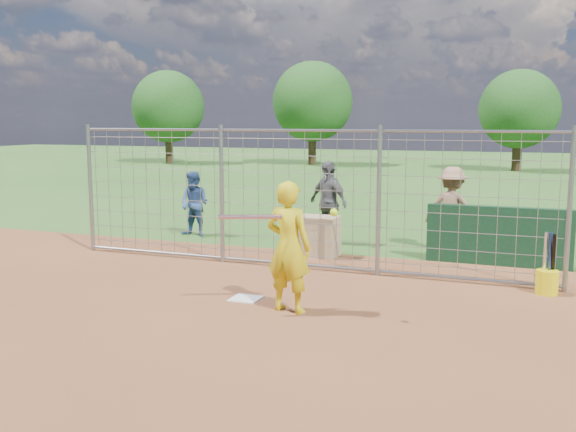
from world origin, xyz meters
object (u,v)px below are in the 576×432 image
at_px(equipment_bin, 318,236).
at_px(bucket_with_bats, 547,279).
at_px(batter, 289,247).
at_px(bystander_b, 328,203).
at_px(bystander_a, 194,204).
at_px(bystander_c, 452,209).

xyz_separation_m(equipment_bin, bucket_with_bats, (4.22, -1.42, -0.15)).
bearing_deg(equipment_bin, bucket_with_bats, -17.07).
bearing_deg(batter, bystander_b, -70.11).
xyz_separation_m(bystander_a, equipment_bin, (3.40, -1.11, -0.36)).
xyz_separation_m(bystander_a, bystander_b, (3.19, 0.20, 0.16)).
height_order(batter, equipment_bin, batter).
bearing_deg(bystander_c, bystander_b, 13.08).
distance_m(bystander_a, bucket_with_bats, 8.05).
bearing_deg(bystander_b, equipment_bin, -51.58).
relative_size(batter, bystander_c, 1.06).
bearing_deg(batter, bystander_a, -40.49).
distance_m(batter, bucket_with_bats, 4.17).
bearing_deg(bystander_a, bystander_b, 9.05).
distance_m(bystander_a, bystander_b, 3.20).
bearing_deg(bucket_with_bats, bystander_c, 122.07).
relative_size(bystander_b, bucket_with_bats, 1.87).
distance_m(bystander_a, bystander_c, 5.81).
relative_size(bystander_a, bystander_c, 0.87).
height_order(bystander_b, bucket_with_bats, bystander_b).
xyz_separation_m(bystander_b, equipment_bin, (0.21, -1.30, -0.51)).
relative_size(bystander_c, equipment_bin, 2.18).
relative_size(batter, equipment_bin, 2.32).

